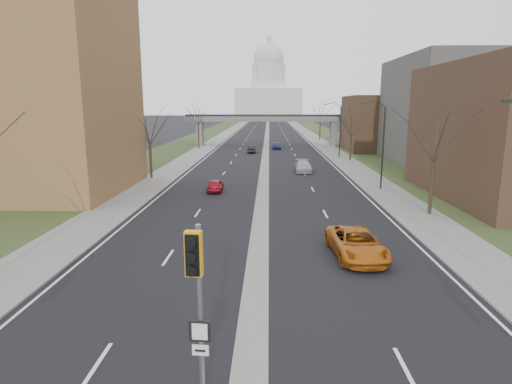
{
  "coord_description": "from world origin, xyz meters",
  "views": [
    {
      "loc": [
        0.57,
        -10.4,
        8.34
      ],
      "look_at": [
        -0.13,
        12.88,
        3.59
      ],
      "focal_mm": 30.0,
      "sensor_mm": 36.0,
      "label": 1
    }
  ],
  "objects_px": {
    "car_left_near": "(215,185)",
    "signal_pole_median": "(197,287)",
    "car_left_far": "(252,149)",
    "car_right_near": "(356,243)",
    "car_right_far": "(276,146)",
    "car_right_mid": "(303,166)"
  },
  "relations": [
    {
      "from": "car_right_far",
      "to": "car_right_near",
      "type": "bearing_deg",
      "value": -88.35
    },
    {
      "from": "car_left_near",
      "to": "signal_pole_median",
      "type": "bearing_deg",
      "value": 95.05
    },
    {
      "from": "car_left_far",
      "to": "car_left_near",
      "type": "bearing_deg",
      "value": 86.0
    },
    {
      "from": "car_left_near",
      "to": "car_right_mid",
      "type": "height_order",
      "value": "car_right_mid"
    },
    {
      "from": "car_right_near",
      "to": "car_left_far",
      "type": "bearing_deg",
      "value": 93.83
    },
    {
      "from": "car_left_far",
      "to": "car_right_mid",
      "type": "height_order",
      "value": "car_right_mid"
    },
    {
      "from": "car_left_near",
      "to": "car_right_mid",
      "type": "bearing_deg",
      "value": -128.12
    },
    {
      "from": "car_left_far",
      "to": "car_right_mid",
      "type": "relative_size",
      "value": 0.8
    },
    {
      "from": "car_left_far",
      "to": "car_right_far",
      "type": "distance_m",
      "value": 8.08
    },
    {
      "from": "signal_pole_median",
      "to": "car_right_mid",
      "type": "distance_m",
      "value": 44.26
    },
    {
      "from": "car_left_near",
      "to": "car_right_near",
      "type": "distance_m",
      "value": 20.89
    },
    {
      "from": "signal_pole_median",
      "to": "car_left_near",
      "type": "distance_m",
      "value": 31.2
    },
    {
      "from": "car_left_far",
      "to": "car_right_far",
      "type": "bearing_deg",
      "value": -124.4
    },
    {
      "from": "car_right_near",
      "to": "car_right_mid",
      "type": "xyz_separation_m",
      "value": [
        -0.54,
        31.1,
        -0.07
      ]
    },
    {
      "from": "signal_pole_median",
      "to": "car_left_far",
      "type": "relative_size",
      "value": 1.36
    },
    {
      "from": "signal_pole_median",
      "to": "car_right_mid",
      "type": "xyz_separation_m",
      "value": [
        6.23,
        43.72,
        -2.99
      ]
    },
    {
      "from": "signal_pole_median",
      "to": "car_left_far",
      "type": "distance_m",
      "value": 65.8
    },
    {
      "from": "car_left_near",
      "to": "car_right_mid",
      "type": "distance_m",
      "value": 16.07
    },
    {
      "from": "car_left_far",
      "to": "car_right_mid",
      "type": "xyz_separation_m",
      "value": [
        7.43,
        -22.0,
        0.07
      ]
    },
    {
      "from": "signal_pole_median",
      "to": "car_right_near",
      "type": "height_order",
      "value": "signal_pole_median"
    },
    {
      "from": "car_right_far",
      "to": "signal_pole_median",
      "type": "bearing_deg",
      "value": -94.27
    },
    {
      "from": "car_right_near",
      "to": "car_right_far",
      "type": "relative_size",
      "value": 1.42
    }
  ]
}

